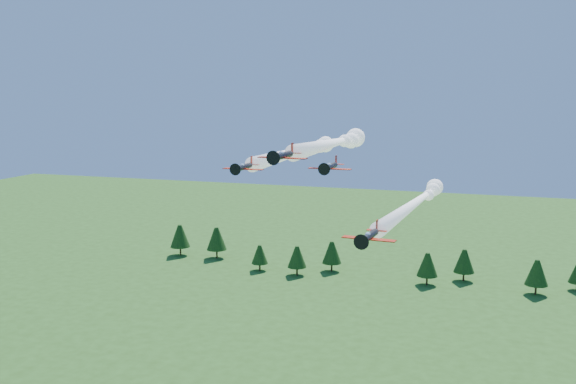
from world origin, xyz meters
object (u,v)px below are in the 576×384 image
(plane_lead, at_px, (334,143))
(plane_left, at_px, (301,151))
(plane_slot, at_px, (330,167))
(plane_right, at_px, (416,202))

(plane_lead, distance_m, plane_left, 18.13)
(plane_lead, xyz_separation_m, plane_slot, (1.67, -8.99, -3.20))
(plane_lead, relative_size, plane_right, 0.73)
(plane_lead, relative_size, plane_left, 0.80)
(plane_right, xyz_separation_m, plane_slot, (-11.45, -24.03, 9.24))
(plane_right, relative_size, plane_slot, 7.69)
(plane_left, height_order, plane_slot, plane_left)
(plane_slot, bearing_deg, plane_left, 118.95)
(plane_lead, height_order, plane_right, plane_lead)
(plane_lead, height_order, plane_slot, plane_lead)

